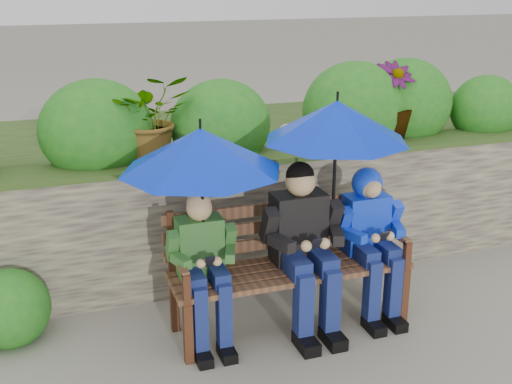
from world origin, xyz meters
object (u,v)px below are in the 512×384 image
object	(u,v)px
boy_right	(371,230)
park_bench	(287,257)
boy_left	(204,261)
umbrella_left	(201,150)
umbrella_right	(337,121)
boy_middle	(304,241)

from	to	relation	value
boy_right	park_bench	bearing A→B (deg)	174.34
park_bench	boy_left	size ratio (longest dim) A/B	1.60
boy_right	umbrella_left	distance (m)	1.39
boy_left	boy_right	world-z (taller)	boy_right
park_bench	umbrella_right	distance (m)	0.99
park_bench	umbrella_left	world-z (taller)	umbrella_left
boy_left	boy_right	bearing A→B (deg)	0.41
boy_left	park_bench	bearing A→B (deg)	6.47
boy_left	boy_middle	size ratio (longest dim) A/B	0.89
umbrella_left	umbrella_right	distance (m)	0.93
umbrella_left	boy_middle	bearing A→B (deg)	-3.53
umbrella_right	park_bench	bearing A→B (deg)	175.37
boy_left	boy_middle	bearing A→B (deg)	-1.10
umbrella_left	boy_right	bearing A→B (deg)	-0.97
boy_left	boy_middle	xyz separation A→B (m)	(0.70, -0.01, 0.05)
park_bench	boy_left	distance (m)	0.62
boy_middle	umbrella_right	distance (m)	0.83
boy_middle	umbrella_left	xyz separation A→B (m)	(-0.69, 0.04, 0.68)
park_bench	boy_middle	world-z (taller)	boy_middle
boy_middle	umbrella_right	xyz separation A→B (m)	(0.23, 0.06, 0.79)
boy_middle	umbrella_left	size ratio (longest dim) A/B	1.13
park_bench	boy_right	world-z (taller)	boy_right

